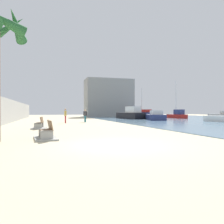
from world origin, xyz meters
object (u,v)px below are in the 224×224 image
boat_far_right (131,114)px  boat_mid_bay (143,114)px  boat_nearest (155,116)px  bench_near (46,134)px  person_standing (65,115)px  person_walking (85,115)px  boat_outer (177,115)px  bench_far (39,126)px

boat_far_right → boat_mid_bay: (6.89, 9.83, -0.12)m
boat_mid_bay → boat_nearest: 16.90m
bench_near → person_standing: (2.15, 14.90, 0.81)m
person_walking → boat_outer: (19.96, 9.70, -0.27)m
person_standing → boat_outer: (22.63, 11.44, -0.34)m
boat_mid_bay → person_standing: bearing=-132.8°
bench_near → bench_far: bearing=94.5°
boat_mid_bay → boat_outer: bearing=-73.4°
bench_far → person_standing: (2.73, 7.49, 0.81)m
boat_outer → boat_nearest: boat_outer is taller
person_standing → boat_outer: boat_outer is taller
bench_near → person_standing: person_standing is taller
bench_near → boat_mid_bay: bearing=58.9°
person_walking → boat_far_right: boat_far_right is taller
boat_outer → boat_nearest: size_ratio=1.12×
boat_far_right → boat_mid_bay: size_ratio=1.04×
boat_mid_bay → boat_nearest: (-5.11, -16.11, -0.14)m
bench_far → boat_mid_bay: size_ratio=0.32×
person_walking → person_standing: size_ratio=0.94×
person_walking → boat_far_right: 14.03m
boat_outer → boat_mid_bay: 10.26m
bench_near → boat_outer: size_ratio=0.30×
person_walking → boat_far_right: size_ratio=0.23×
bench_far → boat_nearest: size_ratio=0.33×
person_standing → boat_nearest: person_standing is taller
person_standing → boat_nearest: size_ratio=0.27×
bench_far → person_standing: size_ratio=1.23×
bench_near → person_walking: 17.34m
bench_near → person_walking: bearing=73.8°
person_standing → boat_nearest: 15.47m
bench_near → boat_far_right: (14.96, 26.34, 0.64)m
bench_near → boat_outer: 36.17m
boat_outer → person_walking: bearing=-154.1°
person_standing → boat_far_right: bearing=41.8°
boat_outer → boat_nearest: 10.21m
boat_far_right → boat_nearest: (1.78, -6.28, -0.26)m
person_walking → boat_nearest: bearing=16.1°
person_walking → boat_mid_bay: 25.91m
bench_near → boat_mid_bay: size_ratio=0.32×
boat_far_right → boat_mid_bay: 12.00m
person_standing → boat_outer: size_ratio=0.24×
bench_far → boat_far_right: (15.54, 18.94, 0.64)m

